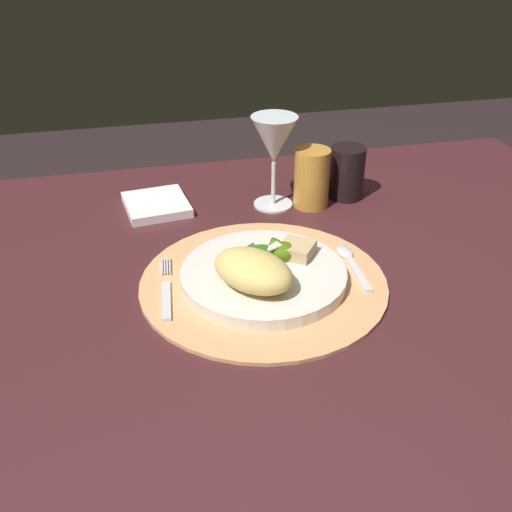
% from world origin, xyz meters
% --- Properties ---
extents(dining_table, '(1.40, 0.92, 0.76)m').
position_xyz_m(dining_table, '(0.00, 0.00, 0.65)').
color(dining_table, '#431D21').
rests_on(dining_table, ground).
extents(placemat, '(0.37, 0.37, 0.01)m').
position_xyz_m(placemat, '(0.02, -0.03, 0.76)').
color(placemat, tan).
rests_on(placemat, dining_table).
extents(dinner_plate, '(0.25, 0.25, 0.02)m').
position_xyz_m(dinner_plate, '(0.02, -0.03, 0.77)').
color(dinner_plate, silver).
rests_on(dinner_plate, placemat).
extents(pasta_serving, '(0.14, 0.15, 0.05)m').
position_xyz_m(pasta_serving, '(-0.01, -0.07, 0.81)').
color(pasta_serving, '#E1C369').
rests_on(pasta_serving, dinner_plate).
extents(salad_greens, '(0.10, 0.08, 0.03)m').
position_xyz_m(salad_greens, '(0.03, 0.01, 0.79)').
color(salad_greens, '#40562F').
rests_on(salad_greens, dinner_plate).
extents(bread_piece, '(0.07, 0.07, 0.02)m').
position_xyz_m(bread_piece, '(0.08, 0.00, 0.79)').
color(bread_piece, tan).
rests_on(bread_piece, dinner_plate).
extents(fork, '(0.03, 0.16, 0.00)m').
position_xyz_m(fork, '(-0.13, -0.03, 0.77)').
color(fork, silver).
rests_on(fork, placemat).
extents(spoon, '(0.02, 0.13, 0.01)m').
position_xyz_m(spoon, '(0.16, -0.01, 0.77)').
color(spoon, silver).
rests_on(spoon, placemat).
extents(napkin, '(0.12, 0.13, 0.02)m').
position_xyz_m(napkin, '(-0.12, 0.26, 0.76)').
color(napkin, white).
rests_on(napkin, dining_table).
extents(wine_glass, '(0.08, 0.08, 0.17)m').
position_xyz_m(wine_glass, '(0.10, 0.23, 0.88)').
color(wine_glass, silver).
rests_on(wine_glass, dining_table).
extents(amber_tumbler, '(0.07, 0.07, 0.11)m').
position_xyz_m(amber_tumbler, '(0.16, 0.21, 0.81)').
color(amber_tumbler, '#C78834').
rests_on(amber_tumbler, dining_table).
extents(dark_tumbler, '(0.07, 0.07, 0.10)m').
position_xyz_m(dark_tumbler, '(0.24, 0.23, 0.81)').
color(dark_tumbler, black).
rests_on(dark_tumbler, dining_table).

